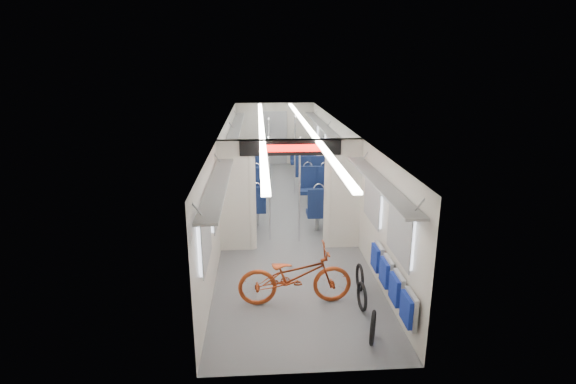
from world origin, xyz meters
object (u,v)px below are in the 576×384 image
object	(u,v)px
seat_bay_near_right	(322,195)
seat_bay_far_right	(306,163)
seat_bay_near_left	(247,193)
stanchion_far_left	(270,159)
bicycle	(295,276)
bike_hoop_c	(360,279)
stanchion_far_right	(295,155)
bike_hoop_a	(373,329)
bike_hoop_b	(362,298)
flip_bench	(391,280)
stanchion_near_left	(269,190)
stanchion_near_right	(299,190)
seat_bay_far_left	(249,164)

from	to	relation	value
seat_bay_near_right	seat_bay_far_right	xyz separation A→B (m)	(-0.00, 3.68, -0.02)
seat_bay_near_right	seat_bay_near_left	bearing A→B (deg)	170.17
stanchion_far_left	bicycle	bearing A→B (deg)	-87.60
bike_hoop_c	stanchion_far_left	size ratio (longest dim) A/B	0.21
bike_hoop_c	stanchion_far_right	size ratio (longest dim) A/B	0.21
bike_hoop_a	bike_hoop_b	world-z (taller)	bike_hoop_a
bike_hoop_b	stanchion_far_left	distance (m)	6.27
bike_hoop_a	bike_hoop_c	size ratio (longest dim) A/B	1.03
seat_bay_near_left	stanchion_far_left	distance (m)	1.54
flip_bench	bike_hoop_a	size ratio (longest dim) A/B	4.20
bike_hoop_c	stanchion_far_right	world-z (taller)	stanchion_far_right
seat_bay_far_right	stanchion_near_left	size ratio (longest dim) A/B	0.92
bike_hoop_c	bicycle	bearing A→B (deg)	-163.27
seat_bay_near_left	stanchion_near_right	size ratio (longest dim) A/B	0.91
bike_hoop_a	stanchion_near_right	size ratio (longest dim) A/B	0.21
seat_bay_far_left	stanchion_far_right	xyz separation A→B (m)	(1.35, -1.68, 0.61)
bicycle	bike_hoop_a	size ratio (longest dim) A/B	3.72
seat_bay_far_left	seat_bay_far_right	bearing A→B (deg)	-2.28
bicycle	stanchion_near_right	bearing A→B (deg)	-8.54
seat_bay_far_right	stanchion_near_right	world-z (taller)	stanchion_near_right
seat_bay_far_left	stanchion_near_right	bearing A→B (deg)	-77.73
bike_hoop_b	seat_bay_near_right	bearing A→B (deg)	90.21
bike_hoop_c	stanchion_near_right	size ratio (longest dim) A/B	0.21
stanchion_near_left	seat_bay_far_left	bearing A→B (deg)	95.72
seat_bay_near_right	bicycle	bearing A→B (deg)	-103.72
stanchion_far_left	seat_bay_far_left	bearing A→B (deg)	105.90
stanchion_near_right	stanchion_near_left	bearing A→B (deg)	170.70
bicycle	stanchion_near_left	world-z (taller)	stanchion_near_left
bicycle	seat_bay_far_right	bearing A→B (deg)	-9.24
seat_bay_near_right	stanchion_near_left	bearing A→B (deg)	-132.55
stanchion_near_right	stanchion_far_left	world-z (taller)	same
bike_hoop_a	stanchion_far_right	bearing A→B (deg)	93.76
flip_bench	seat_bay_far_right	bearing A→B (deg)	92.89
stanchion_near_right	stanchion_far_left	size ratio (longest dim) A/B	1.00
seat_bay_far_left	stanchion_near_right	xyz separation A→B (m)	(1.16, -5.32, 0.61)
stanchion_near_left	stanchion_far_left	distance (m)	3.08
bike_hoop_b	stanchion_far_left	size ratio (longest dim) A/B	0.20
seat_bay_far_right	stanchion_far_left	xyz separation A→B (m)	(-1.26, -2.07, 0.60)
flip_bench	seat_bay_far_right	distance (m)	8.30
bike_hoop_c	seat_bay_near_left	size ratio (longest dim) A/B	0.23
bike_hoop_a	bicycle	bearing A→B (deg)	130.10
stanchion_near_right	stanchion_far_right	xyz separation A→B (m)	(0.20, 3.64, 0.00)
stanchion_near_right	stanchion_far_left	xyz separation A→B (m)	(-0.55, 3.18, 0.00)
bike_hoop_a	stanchion_far_left	bearing A→B (deg)	100.03
seat_bay_near_left	bike_hoop_b	bearing A→B (deg)	-68.48
flip_bench	bicycle	bearing A→B (deg)	162.63
seat_bay_near_left	stanchion_far_left	bearing A→B (deg)	64.53
seat_bay_near_right	stanchion_near_left	xyz separation A→B (m)	(-1.35, -1.47, 0.58)
flip_bench	seat_bay_near_left	world-z (taller)	seat_bay_near_left
bicycle	stanchion_far_right	distance (m)	6.29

